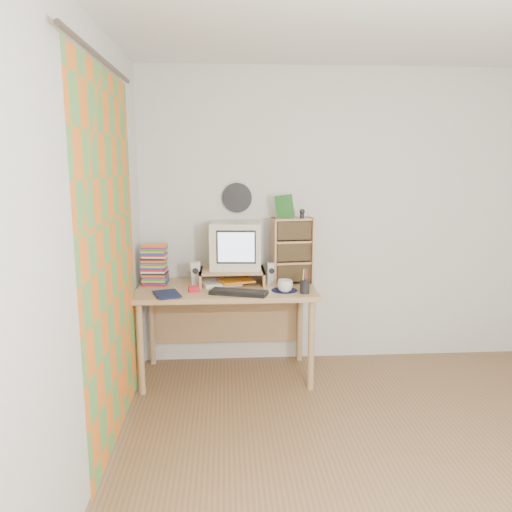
{
  "coord_description": "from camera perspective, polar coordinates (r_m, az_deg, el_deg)",
  "views": [
    {
      "loc": [
        -1.03,
        -2.47,
        1.72
      ],
      "look_at": [
        -0.79,
        1.33,
        1.01
      ],
      "focal_mm": 35.0,
      "sensor_mm": 36.0,
      "label": 1
    }
  ],
  "objects": [
    {
      "name": "mug",
      "position": [
        3.8,
        3.33,
        -3.45
      ],
      "size": [
        0.15,
        0.15,
        0.09
      ],
      "primitive_type": "imported",
      "rotation": [
        0.0,
        0.0,
        0.34
      ],
      "color": "silver",
      "rests_on": "desk"
    },
    {
      "name": "back_wall",
      "position": [
        4.37,
        10.14,
        4.28
      ],
      "size": [
        3.5,
        0.0,
        3.5
      ],
      "primitive_type": "plane",
      "rotation": [
        1.57,
        0.0,
        0.0
      ],
      "color": "silver",
      "rests_on": "floor"
    },
    {
      "name": "left_wall",
      "position": [
        2.62,
        -19.46,
        -0.36
      ],
      "size": [
        0.0,
        3.5,
        3.5
      ],
      "primitive_type": "plane",
      "rotation": [
        1.57,
        0.0,
        1.57
      ],
      "color": "silver",
      "rests_on": "floor"
    },
    {
      "name": "crt_monitor",
      "position": [
        4.06,
        -2.33,
        1.22
      ],
      "size": [
        0.42,
        0.42,
        0.38
      ],
      "primitive_type": "cube",
      "rotation": [
        0.0,
        0.0,
        -0.07
      ],
      "color": "beige",
      "rests_on": "monitor_riser"
    },
    {
      "name": "cd_rack",
      "position": [
        4.07,
        4.14,
        0.63
      ],
      "size": [
        0.34,
        0.21,
        0.53
      ],
      "primitive_type": "cube",
      "rotation": [
        0.0,
        0.0,
        0.12
      ],
      "color": "tan",
      "rests_on": "desk"
    },
    {
      "name": "speaker_left",
      "position": [
        4.03,
        -6.91,
        -1.99
      ],
      "size": [
        0.08,
        0.08,
        0.19
      ],
      "primitive_type": "cube",
      "rotation": [
        0.0,
        0.0,
        0.08
      ],
      "color": "silver",
      "rests_on": "desk"
    },
    {
      "name": "monitor_riser",
      "position": [
        4.05,
        -2.76,
        -1.89
      ],
      "size": [
        0.52,
        0.3,
        0.12
      ],
      "color": "tan",
      "rests_on": "desk"
    },
    {
      "name": "speaker_right",
      "position": [
        4.04,
        1.75,
        -1.98
      ],
      "size": [
        0.07,
        0.07,
        0.18
      ],
      "primitive_type": "cube",
      "rotation": [
        0.0,
        0.0,
        0.05
      ],
      "color": "silver",
      "rests_on": "desk"
    },
    {
      "name": "curtain",
      "position": [
        3.08,
        -16.23,
        -0.48
      ],
      "size": [
        0.0,
        2.2,
        2.2
      ],
      "primitive_type": "plane",
      "rotation": [
        1.57,
        0.0,
        1.57
      ],
      "color": "orange",
      "rests_on": "left_wall"
    },
    {
      "name": "game_box",
      "position": [
        4.02,
        3.28,
        5.67
      ],
      "size": [
        0.14,
        0.05,
        0.18
      ],
      "primitive_type": "cube",
      "rotation": [
        0.0,
        0.0,
        -0.15
      ],
      "color": "#175017",
      "rests_on": "cd_rack"
    },
    {
      "name": "desk",
      "position": [
        4.07,
        -3.43,
        -5.16
      ],
      "size": [
        1.4,
        0.7,
        0.75
      ],
      "color": "tan",
      "rests_on": "floor"
    },
    {
      "name": "floor",
      "position": [
        3.18,
        17.34,
        -22.64
      ],
      "size": [
        3.5,
        3.5,
        0.0
      ],
      "primitive_type": "plane",
      "color": "brown",
      "rests_on": "ground"
    },
    {
      "name": "keyboard",
      "position": [
        3.74,
        -2.0,
        -4.19
      ],
      "size": [
        0.45,
        0.27,
        0.03
      ],
      "primitive_type": "cube",
      "rotation": [
        0.0,
        0.0,
        -0.31
      ],
      "color": "black",
      "rests_on": "desk"
    },
    {
      "name": "wall_disc",
      "position": [
        4.21,
        -2.19,
        6.67
      ],
      "size": [
        0.25,
        0.02,
        0.25
      ],
      "primitive_type": "cylinder",
      "rotation": [
        1.57,
        0.0,
        0.0
      ],
      "color": "black",
      "rests_on": "back_wall"
    },
    {
      "name": "diary",
      "position": [
        3.75,
        -11.45,
        -4.26
      ],
      "size": [
        0.25,
        0.22,
        0.04
      ],
      "primitive_type": "imported",
      "rotation": [
        0.0,
        0.0,
        0.32
      ],
      "color": "#0F1739",
      "rests_on": "desk"
    },
    {
      "name": "dvd_stack",
      "position": [
        4.09,
        -11.5,
        -1.37
      ],
      "size": [
        0.2,
        0.15,
        0.27
      ],
      "primitive_type": null,
      "rotation": [
        0.0,
        0.0,
        -0.08
      ],
      "color": "brown",
      "rests_on": "desk"
    },
    {
      "name": "red_box",
      "position": [
        3.84,
        -7.11,
        -3.77
      ],
      "size": [
        0.09,
        0.07,
        0.04
      ],
      "primitive_type": "cube",
      "rotation": [
        0.0,
        0.0,
        0.22
      ],
      "color": "red",
      "rests_on": "desk"
    },
    {
      "name": "mousepad",
      "position": [
        3.86,
        3.26,
        -3.94
      ],
      "size": [
        0.24,
        0.24,
        0.0
      ],
      "primitive_type": "cylinder",
      "rotation": [
        0.0,
        0.0,
        0.24
      ],
      "color": "black",
      "rests_on": "desk"
    },
    {
      "name": "pen_cup",
      "position": [
        3.78,
        5.6,
        -3.2
      ],
      "size": [
        0.08,
        0.08,
        0.14
      ],
      "primitive_type": null,
      "rotation": [
        0.0,
        0.0,
        0.1
      ],
      "color": "black",
      "rests_on": "desk"
    },
    {
      "name": "papers",
      "position": [
        4.04,
        -3.43,
        -2.98
      ],
      "size": [
        0.36,
        0.31,
        0.04
      ],
      "primitive_type": null,
      "rotation": [
        0.0,
        0.0,
        0.34
      ],
      "color": "silver",
      "rests_on": "desk"
    },
    {
      "name": "webcam",
      "position": [
        4.0,
        5.29,
        4.85
      ],
      "size": [
        0.05,
        0.05,
        0.08
      ],
      "primitive_type": null,
      "rotation": [
        0.0,
        0.0,
        0.09
      ],
      "color": "black",
      "rests_on": "cd_rack"
    }
  ]
}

